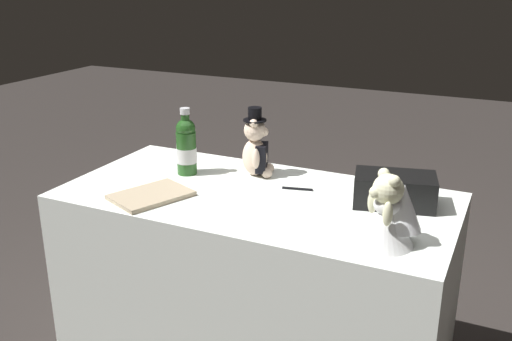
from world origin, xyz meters
name	(u,v)px	position (x,y,z in m)	size (l,w,h in m)	color
reception_table	(256,282)	(0.00, 0.00, 0.39)	(1.53, 0.75, 0.77)	white
teddy_bear_groom	(257,148)	(-0.09, 0.21, 0.89)	(0.14, 0.14, 0.30)	beige
teddy_bear_bride	(391,213)	(0.57, -0.20, 0.88)	(0.24, 0.23, 0.25)	white
champagne_bottle	(186,146)	(-0.37, 0.10, 0.90)	(0.09, 0.09, 0.29)	#224F1D
signing_pen	(299,189)	(0.13, 0.12, 0.78)	(0.13, 0.04, 0.01)	black
gift_case_black	(395,190)	(0.51, 0.13, 0.83)	(0.33, 0.24, 0.12)	black
guestbook	(151,195)	(-0.35, -0.20, 0.78)	(0.20, 0.29, 0.02)	tan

